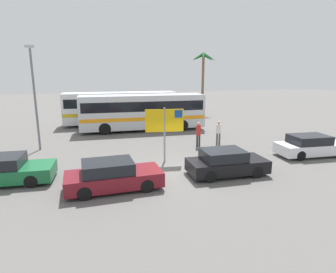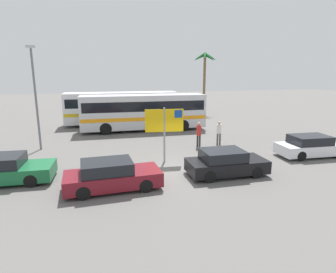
{
  "view_description": "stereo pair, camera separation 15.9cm",
  "coord_description": "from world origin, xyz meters",
  "px_view_note": "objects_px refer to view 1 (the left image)",
  "views": [
    {
      "loc": [
        -4.21,
        -13.46,
        5.15
      ],
      "look_at": [
        -0.18,
        2.87,
        1.3
      ],
      "focal_mm": 30.26,
      "sensor_mm": 36.0,
      "label": 1
    },
    {
      "loc": [
        -4.06,
        -13.5,
        5.15
      ],
      "look_at": [
        -0.18,
        2.87,
        1.3
      ],
      "focal_mm": 30.26,
      "sensor_mm": 36.0,
      "label": 2
    }
  ],
  "objects_px": {
    "car_white": "(311,146)",
    "pedestrian_by_bus": "(219,131)",
    "bus_front_coach": "(143,111)",
    "car_black": "(226,163)",
    "bus_rear_coach": "(121,107)",
    "car_maroon": "(112,176)",
    "ferry_sign": "(165,123)",
    "pedestrian_crossing_lot": "(198,132)",
    "car_green": "(1,170)"
  },
  "relations": [
    {
      "from": "car_black",
      "to": "bus_front_coach",
      "type": "bearing_deg",
      "value": 100.43
    },
    {
      "from": "car_white",
      "to": "pedestrian_crossing_lot",
      "type": "xyz_separation_m",
      "value": [
        -6.15,
        3.65,
        0.42
      ]
    },
    {
      "from": "ferry_sign",
      "to": "car_maroon",
      "type": "xyz_separation_m",
      "value": [
        -3.21,
        -3.29,
        -1.69
      ]
    },
    {
      "from": "bus_front_coach",
      "to": "ferry_sign",
      "type": "distance_m",
      "value": 9.48
    },
    {
      "from": "car_black",
      "to": "car_white",
      "type": "bearing_deg",
      "value": 15.01
    },
    {
      "from": "bus_rear_coach",
      "to": "pedestrian_by_bus",
      "type": "relative_size",
      "value": 6.38
    },
    {
      "from": "bus_rear_coach",
      "to": "ferry_sign",
      "type": "height_order",
      "value": "ferry_sign"
    },
    {
      "from": "car_white",
      "to": "pedestrian_by_bus",
      "type": "relative_size",
      "value": 2.59
    },
    {
      "from": "car_white",
      "to": "car_maroon",
      "type": "height_order",
      "value": "same"
    },
    {
      "from": "bus_front_coach",
      "to": "car_green",
      "type": "height_order",
      "value": "bus_front_coach"
    },
    {
      "from": "bus_rear_coach",
      "to": "car_maroon",
      "type": "xyz_separation_m",
      "value": [
        -1.71,
        -16.23,
        -1.15
      ]
    },
    {
      "from": "pedestrian_crossing_lot",
      "to": "bus_rear_coach",
      "type": "bearing_deg",
      "value": 73.64
    },
    {
      "from": "ferry_sign",
      "to": "car_black",
      "type": "distance_m",
      "value": 4.13
    },
    {
      "from": "bus_rear_coach",
      "to": "car_white",
      "type": "relative_size",
      "value": 2.46
    },
    {
      "from": "ferry_sign",
      "to": "pedestrian_by_bus",
      "type": "distance_m",
      "value": 5.72
    },
    {
      "from": "bus_front_coach",
      "to": "ferry_sign",
      "type": "relative_size",
      "value": 3.41
    },
    {
      "from": "bus_rear_coach",
      "to": "bus_front_coach",
      "type": "bearing_deg",
      "value": -64.54
    },
    {
      "from": "car_maroon",
      "to": "car_black",
      "type": "bearing_deg",
      "value": 1.02
    },
    {
      "from": "bus_front_coach",
      "to": "car_green",
      "type": "xyz_separation_m",
      "value": [
        -8.4,
        -10.79,
        -1.15
      ]
    },
    {
      "from": "bus_front_coach",
      "to": "car_green",
      "type": "distance_m",
      "value": 13.72
    },
    {
      "from": "bus_rear_coach",
      "to": "car_black",
      "type": "bearing_deg",
      "value": -75.7
    },
    {
      "from": "car_green",
      "to": "bus_rear_coach",
      "type": "bearing_deg",
      "value": 66.85
    },
    {
      "from": "bus_rear_coach",
      "to": "car_green",
      "type": "bearing_deg",
      "value": -115.29
    },
    {
      "from": "pedestrian_by_bus",
      "to": "car_black",
      "type": "bearing_deg",
      "value": -3.26
    },
    {
      "from": "car_black",
      "to": "pedestrian_by_bus",
      "type": "xyz_separation_m",
      "value": [
        2.15,
        5.86,
        0.37
      ]
    },
    {
      "from": "pedestrian_by_bus",
      "to": "ferry_sign",
      "type": "bearing_deg",
      "value": -39.92
    },
    {
      "from": "car_green",
      "to": "pedestrian_crossing_lot",
      "type": "bearing_deg",
      "value": 21.74
    },
    {
      "from": "car_black",
      "to": "pedestrian_crossing_lot",
      "type": "relative_size",
      "value": 2.26
    },
    {
      "from": "car_white",
      "to": "pedestrian_crossing_lot",
      "type": "bearing_deg",
      "value": 151.21
    },
    {
      "from": "car_maroon",
      "to": "pedestrian_crossing_lot",
      "type": "xyz_separation_m",
      "value": [
        6.21,
        5.97,
        0.42
      ]
    },
    {
      "from": "bus_rear_coach",
      "to": "pedestrian_by_bus",
      "type": "distance_m",
      "value": 11.68
    },
    {
      "from": "pedestrian_by_bus",
      "to": "bus_rear_coach",
      "type": "bearing_deg",
      "value": -131.22
    },
    {
      "from": "pedestrian_by_bus",
      "to": "pedestrian_crossing_lot",
      "type": "height_order",
      "value": "pedestrian_crossing_lot"
    },
    {
      "from": "car_white",
      "to": "pedestrian_crossing_lot",
      "type": "distance_m",
      "value": 7.16
    },
    {
      "from": "car_black",
      "to": "pedestrian_crossing_lot",
      "type": "height_order",
      "value": "pedestrian_crossing_lot"
    },
    {
      "from": "bus_rear_coach",
      "to": "ferry_sign",
      "type": "bearing_deg",
      "value": -83.39
    },
    {
      "from": "car_white",
      "to": "car_maroon",
      "type": "distance_m",
      "value": 12.57
    },
    {
      "from": "pedestrian_by_bus",
      "to": "pedestrian_crossing_lot",
      "type": "xyz_separation_m",
      "value": [
        -1.66,
        -0.37,
        0.05
      ]
    },
    {
      "from": "car_black",
      "to": "pedestrian_crossing_lot",
      "type": "xyz_separation_m",
      "value": [
        0.48,
        5.49,
        0.42
      ]
    },
    {
      "from": "bus_rear_coach",
      "to": "car_white",
      "type": "bearing_deg",
      "value": -52.58
    },
    {
      "from": "car_maroon",
      "to": "car_black",
      "type": "xyz_separation_m",
      "value": [
        5.72,
        0.48,
        -0.0
      ]
    },
    {
      "from": "bus_front_coach",
      "to": "car_black",
      "type": "relative_size",
      "value": 2.72
    },
    {
      "from": "bus_rear_coach",
      "to": "pedestrian_crossing_lot",
      "type": "relative_size",
      "value": 6.13
    },
    {
      "from": "car_white",
      "to": "pedestrian_crossing_lot",
      "type": "relative_size",
      "value": 2.49
    },
    {
      "from": "bus_front_coach",
      "to": "car_black",
      "type": "bearing_deg",
      "value": -79.12
    },
    {
      "from": "ferry_sign",
      "to": "pedestrian_by_bus",
      "type": "bearing_deg",
      "value": 38.12
    },
    {
      "from": "bus_rear_coach",
      "to": "car_white",
      "type": "xyz_separation_m",
      "value": [
        10.64,
        -13.91,
        -1.15
      ]
    },
    {
      "from": "bus_rear_coach",
      "to": "car_black",
      "type": "distance_m",
      "value": 16.29
    },
    {
      "from": "bus_front_coach",
      "to": "pedestrian_by_bus",
      "type": "bearing_deg",
      "value": -54.93
    },
    {
      "from": "ferry_sign",
      "to": "car_white",
      "type": "bearing_deg",
      "value": -1.16
    }
  ]
}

